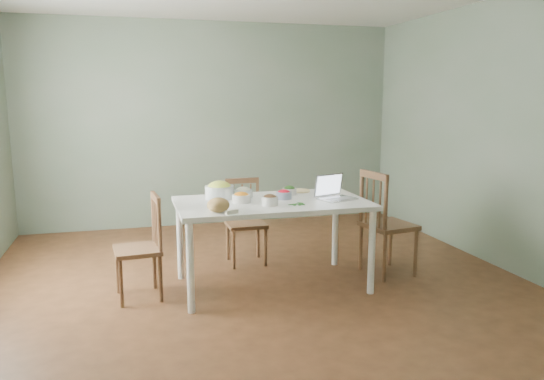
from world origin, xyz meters
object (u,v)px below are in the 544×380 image
object	(u,v)px
chair_far	(246,222)
laptop	(338,188)
chair_right	(389,223)
bowl_squash	(220,190)
bread_boule	(218,205)
dining_table	(272,244)
chair_left	(137,247)

from	to	relation	value
chair_far	laptop	xyz separation A→B (m)	(0.67, -0.82, 0.47)
chair_right	bowl_squash	world-z (taller)	chair_right
bread_boule	laptop	size ratio (longest dim) A/B	0.59
chair_right	bread_boule	distance (m)	1.80
bowl_squash	laptop	bearing A→B (deg)	-18.98
dining_table	chair_far	distance (m)	0.72
dining_table	bread_boule	bearing A→B (deg)	-148.56
dining_table	bowl_squash	distance (m)	0.69
bread_boule	laptop	distance (m)	1.16
dining_table	chair_far	size ratio (longest dim) A/B	1.94
laptop	bread_boule	bearing A→B (deg)	173.21
laptop	chair_left	bearing A→B (deg)	157.45
bowl_squash	laptop	world-z (taller)	laptop
chair_far	chair_right	distance (m)	1.45
chair_far	bowl_squash	bearing A→B (deg)	-127.36
bread_boule	bowl_squash	bearing A→B (deg)	79.25
chair_left	bread_boule	bearing A→B (deg)	55.21
bowl_squash	chair_right	bearing A→B (deg)	-7.91
chair_far	chair_right	bearing A→B (deg)	-28.81
chair_left	chair_right	bearing A→B (deg)	84.40
chair_far	bowl_squash	world-z (taller)	bowl_squash
dining_table	chair_right	distance (m)	1.20
chair_far	chair_right	xyz separation A→B (m)	(1.27, -0.69, 0.07)
chair_far	bowl_squash	xyz separation A→B (m)	(-0.35, -0.46, 0.44)
chair_right	laptop	xyz separation A→B (m)	(-0.60, -0.13, 0.40)
dining_table	chair_left	world-z (taller)	chair_left
laptop	chair_far	bearing A→B (deg)	111.07
chair_far	laptop	world-z (taller)	laptop
chair_far	chair_right	world-z (taller)	chair_right
dining_table	chair_left	bearing A→B (deg)	178.57
dining_table	chair_right	world-z (taller)	chair_right
bread_boule	laptop	world-z (taller)	laptop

